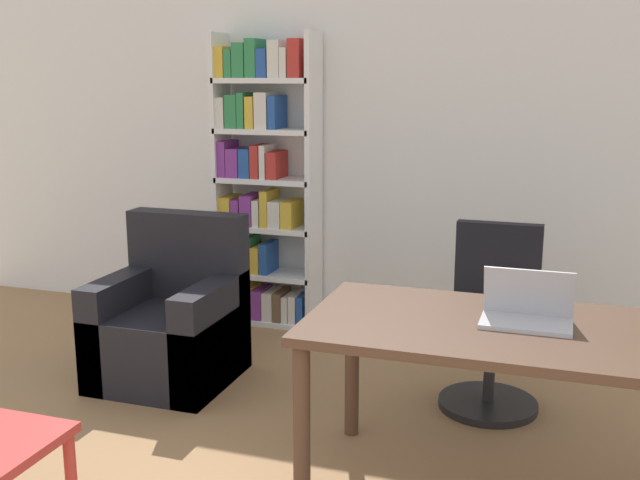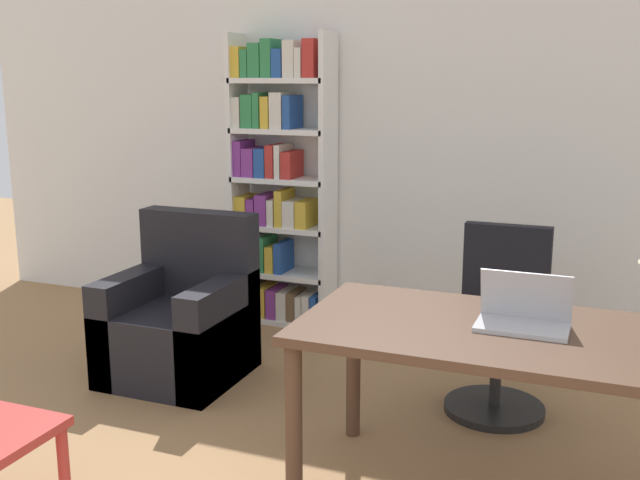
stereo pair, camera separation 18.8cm
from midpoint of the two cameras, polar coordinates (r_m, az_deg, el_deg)
wall_back at (r=5.03m, az=10.54°, el=7.66°), size 8.00×0.06×2.70m
desk at (r=3.12m, az=12.54°, el=-8.10°), size 1.64×0.85×0.76m
laptop at (r=3.11m, az=13.82°, el=-5.36°), size 0.36×0.21×0.22m
office_chair at (r=4.10m, az=11.75°, el=-6.34°), size 0.53×0.53×0.98m
armchair at (r=4.49m, az=-12.49°, el=-6.51°), size 0.74×0.72×0.95m
bookshelf at (r=5.28m, az=-5.51°, el=4.05°), size 0.73×0.28×2.04m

